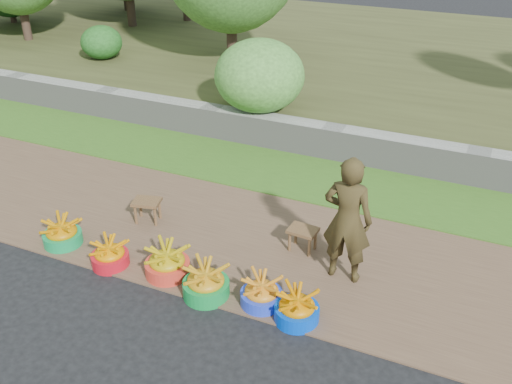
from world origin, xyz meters
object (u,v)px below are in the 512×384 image
at_px(basin_b, 110,255).
at_px(basin_e, 262,293).
at_px(basin_f, 297,308).
at_px(vendor_woman, 347,220).
at_px(stool_right, 303,233).
at_px(basin_c, 167,263).
at_px(basin_a, 62,234).
at_px(stool_left, 147,205).
at_px(basin_d, 206,283).

bearing_deg(basin_b, basin_e, 2.32).
relative_size(basin_f, vendor_woman, 0.31).
xyz_separation_m(basin_b, basin_f, (2.37, 0.00, 0.01)).
bearing_deg(basin_f, stool_right, 107.30).
distance_m(basin_b, basin_c, 0.74).
distance_m(basin_a, basin_e, 2.75).
xyz_separation_m(basin_a, stool_left, (0.68, 0.89, 0.11)).
xyz_separation_m(basin_d, vendor_woman, (1.29, 0.94, 0.61)).
relative_size(basin_b, stool_right, 1.23).
xyz_separation_m(basin_a, basin_f, (3.18, -0.11, -0.00)).
bearing_deg(basin_b, stool_right, 31.25).
relative_size(basin_f, stool_left, 1.16).
relative_size(basin_c, basin_e, 1.13).
height_order(basin_a, basin_e, basin_a).
relative_size(basin_c, basin_d, 1.01).
height_order(basin_d, basin_e, basin_d).
relative_size(basin_e, stool_right, 1.27).
bearing_deg(basin_d, stool_right, 61.27).
bearing_deg(stool_left, stool_right, 5.44).
bearing_deg(stool_right, basin_a, -158.73).
bearing_deg(vendor_woman, stool_right, -26.48).
xyz_separation_m(basin_f, stool_left, (-2.50, 1.00, 0.11)).
distance_m(basin_b, basin_e, 1.94).
distance_m(basin_d, basin_f, 1.06).
bearing_deg(vendor_woman, basin_e, 51.06).
bearing_deg(basin_a, vendor_woman, 13.09).
height_order(basin_a, vendor_woman, vendor_woman).
distance_m(basin_c, vendor_woman, 2.12).
height_order(basin_e, stool_right, basin_e).
bearing_deg(basin_a, basin_c, -0.20).
height_order(basin_d, stool_right, basin_d).
xyz_separation_m(basin_d, stool_left, (-1.44, 1.04, 0.10)).
relative_size(stool_left, vendor_woman, 0.27).
xyz_separation_m(basin_f, stool_right, (-0.38, 1.21, 0.10)).
bearing_deg(basin_b, basin_a, 171.87).
distance_m(basin_d, vendor_woman, 1.71).
distance_m(basin_a, stool_left, 1.13).
bearing_deg(stool_left, basin_c, -46.15).
bearing_deg(stool_left, vendor_woman, -2.02).
height_order(basin_b, basin_c, basin_c).
height_order(basin_a, stool_right, basin_a).
height_order(basin_b, stool_right, basin_b).
xyz_separation_m(basin_b, basin_d, (1.31, -0.03, 0.02)).
distance_m(basin_c, basin_d, 0.60).
distance_m(basin_d, stool_right, 1.42).
bearing_deg(basin_b, stool_left, 97.40).
bearing_deg(basin_d, vendor_woman, 36.17).
distance_m(basin_a, basin_d, 2.13).
bearing_deg(stool_left, basin_b, -82.60).
height_order(basin_e, basin_f, basin_f).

